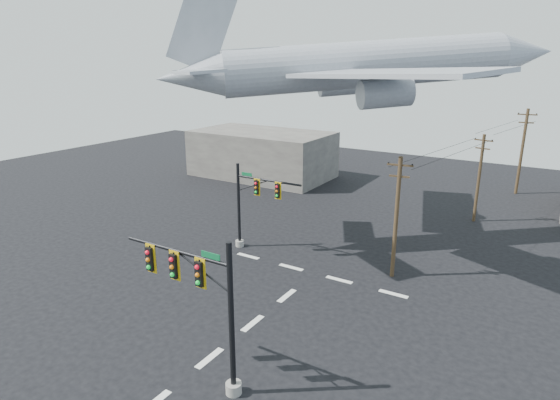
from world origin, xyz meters
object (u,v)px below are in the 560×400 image
Objects in this scene: utility_pole_b at (479,177)px; signal_mast_far at (251,206)px; signal_mast_near at (203,304)px; utility_pole_c at (522,150)px; airliner at (364,66)px; utility_pole_a at (396,216)px.

signal_mast_far is at bearing -118.50° from utility_pole_b.
utility_pole_b is at bearing 78.22° from signal_mast_near.
utility_pole_c is (2.40, 12.91, 0.71)m from utility_pole_b.
signal_mast_near is 0.28× the size of airliner.
signal_mast_near is at bearing -112.27° from utility_pole_a.
airliner is (6.63, 6.36, 10.88)m from signal_mast_far.
signal_mast_far is 0.73× the size of utility_pole_c.
utility_pole_b is (14.43, 17.21, 0.65)m from signal_mast_far.
utility_pole_a reaches higher than utility_pole_b.
signal_mast_near is 45.88m from utility_pole_c.
airliner is (-4.96, 5.06, 10.05)m from utility_pole_a.
utility_pole_b is (2.84, 15.91, -0.19)m from utility_pole_a.
utility_pole_a is at bearing 6.40° from signal_mast_far.
utility_pole_b is at bearing -105.88° from utility_pole_c.
signal_mast_near is at bearing -106.78° from utility_pole_c.
utility_pole_c is at bearing 25.56° from airliner.
signal_mast_near is 1.08× the size of signal_mast_far.
signal_mast_far is 11.70m from utility_pole_a.
signal_mast_near is 0.87× the size of utility_pole_a.
utility_pole_a reaches higher than signal_mast_far.
utility_pole_b is at bearing 71.03° from utility_pole_a.
utility_pole_b is 0.31× the size of airliner.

